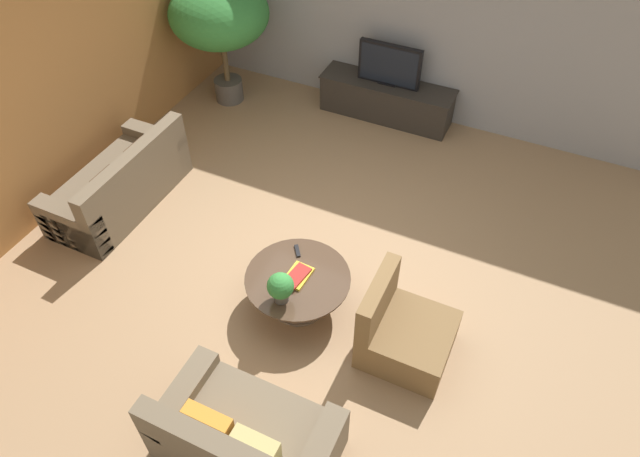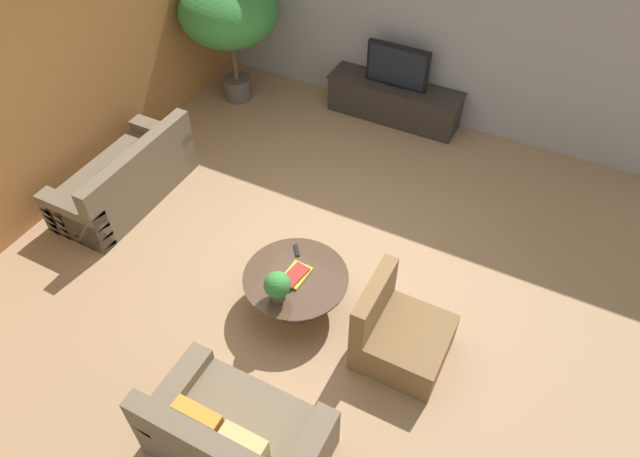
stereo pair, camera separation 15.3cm
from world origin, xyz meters
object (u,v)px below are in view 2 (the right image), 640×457
Objects in this scene: television at (398,66)px; armchair_wicker at (399,335)px; couch_by_wall at (126,180)px; potted_plant_tabletop at (277,286)px; coffee_table at (296,285)px; potted_palm_tall at (229,15)px; couch_near_entry at (236,437)px; media_console at (394,101)px.

armchair_wicker is at bearing -67.26° from television.
couch_by_wall is 5.38× the size of potted_plant_tabletop.
coffee_table is 0.60× the size of potted_palm_tall.
potted_palm_tall reaches higher than television.
couch_near_entry is 1.36m from potted_plant_tabletop.
potted_palm_tall is (-2.25, -0.56, 0.46)m from television.
armchair_wicker is 4.91m from potted_palm_tall.
armchair_wicker is (1.12, -0.07, -0.03)m from coffee_table.
potted_palm_tall is at bearing 51.16° from armchair_wicker.
coffee_table is 1.61m from couch_near_entry.
television is 3.79m from couch_by_wall.
couch_near_entry is at bearing -82.22° from media_console.
couch_by_wall is (-2.58, 0.47, -0.02)m from coffee_table.
television reaches higher than coffee_table.
coffee_table is at bearing -83.87° from television.
couch_near_entry is at bearing 151.97° from armchair_wicker.
couch_by_wall is (-2.21, -3.04, -0.53)m from television.
coffee_table is at bearing 86.27° from potted_plant_tabletop.
media_console is 3.53m from coffee_table.
potted_plant_tabletop is (0.36, -3.81, 0.33)m from media_console.
armchair_wicker is (3.71, -0.54, -0.01)m from couch_by_wall.
coffee_table is (0.38, -3.51, -0.52)m from television.
armchair_wicker reaches higher than coffee_table.
media_console is 2.18× the size of armchair_wicker.
potted_plant_tabletop is (0.36, -3.81, -0.21)m from television.
armchair_wicker reaches higher than couch_by_wall.
television is at bearing -82.21° from couch_near_entry.
potted_plant_tabletop is (2.60, -3.25, -0.67)m from potted_palm_tall.
couch_near_entry is 5.49m from potted_palm_tall.
couch_by_wall is 2.67m from potted_palm_tall.
couch_near_entry is 4.34× the size of potted_plant_tabletop.
potted_palm_tall is (-2.94, 4.53, 0.99)m from couch_near_entry.
couch_near_entry is (0.70, -5.09, -0.53)m from television.
couch_by_wall is at bearing 81.68° from armchair_wicker.
potted_palm_tall is 4.22m from potted_plant_tabletop.
television reaches higher than potted_plant_tabletop.
couch_near_entry is (0.70, -5.09, 0.01)m from media_console.
armchair_wicker is at bearing 11.46° from potted_plant_tabletop.
television is at bearing 14.04° from potted_palm_tall.
coffee_table is at bearing -83.87° from media_console.
couch_by_wall is 2.04× the size of armchair_wicker.
potted_plant_tabletop is (2.56, -0.77, 0.32)m from couch_by_wall.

